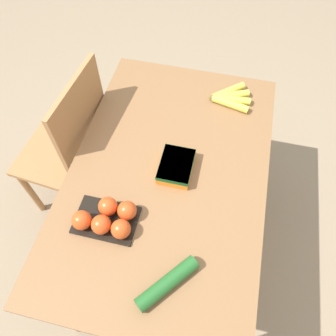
{
  "coord_description": "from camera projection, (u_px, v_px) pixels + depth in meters",
  "views": [
    {
      "loc": [
        -0.66,
        -0.16,
        1.82
      ],
      "look_at": [
        0.0,
        0.0,
        0.76
      ],
      "focal_mm": 35.0,
      "sensor_mm": 36.0,
      "label": 1
    }
  ],
  "objects": [
    {
      "name": "cucumber_near",
      "position": [
        167.0,
        283.0,
        1.04
      ],
      "size": [
        0.21,
        0.18,
        0.05
      ],
      "color": "#236028",
      "rests_on": "dining_table"
    },
    {
      "name": "dining_table",
      "position": [
        168.0,
        186.0,
        1.38
      ],
      "size": [
        1.22,
        0.77,
        0.73
      ],
      "color": "olive",
      "rests_on": "ground_plane"
    },
    {
      "name": "banana_bunch",
      "position": [
        230.0,
        98.0,
        1.48
      ],
      "size": [
        0.18,
        0.18,
        0.03
      ],
      "color": "brown",
      "rests_on": "dining_table"
    },
    {
      "name": "tomato_pack",
      "position": [
        107.0,
        218.0,
        1.14
      ],
      "size": [
        0.15,
        0.22,
        0.08
      ],
      "color": "black",
      "rests_on": "dining_table"
    },
    {
      "name": "carrot_bag",
      "position": [
        176.0,
        166.0,
        1.27
      ],
      "size": [
        0.16,
        0.13,
        0.05
      ],
      "color": "orange",
      "rests_on": "dining_table"
    },
    {
      "name": "chair",
      "position": [
        73.0,
        149.0,
        1.65
      ],
      "size": [
        0.45,
        0.44,
        0.95
      ],
      "rotation": [
        0.0,
        0.0,
        3.05
      ],
      "color": "#A87547",
      "rests_on": "ground_plane"
    },
    {
      "name": "ground_plane",
      "position": [
        168.0,
        238.0,
        1.9
      ],
      "size": [
        12.0,
        12.0,
        0.0
      ],
      "primitive_type": "plane",
      "color": "gray"
    }
  ]
}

